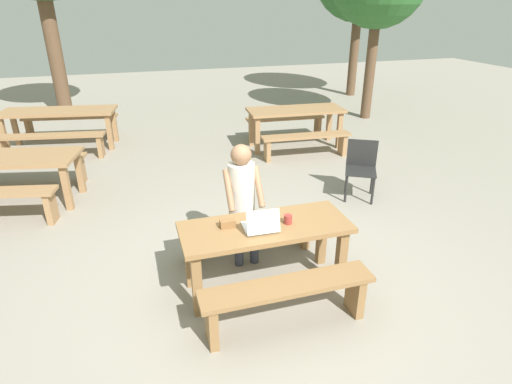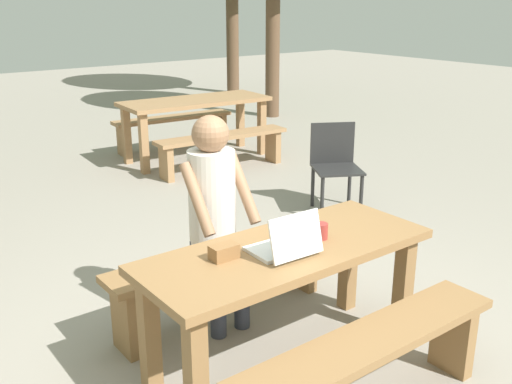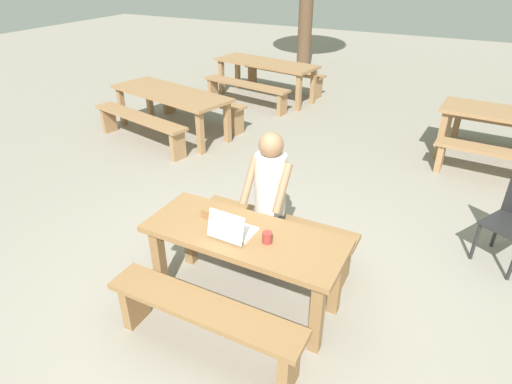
{
  "view_description": "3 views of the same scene",
  "coord_description": "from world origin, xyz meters",
  "px_view_note": "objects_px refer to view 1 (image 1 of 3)",
  "views": [
    {
      "loc": [
        -1.14,
        -3.41,
        2.73
      ],
      "look_at": [
        -0.02,
        0.25,
        0.97
      ],
      "focal_mm": 29.5,
      "sensor_mm": 36.0,
      "label": 1
    },
    {
      "loc": [
        -1.93,
        -2.26,
        2.02
      ],
      "look_at": [
        -0.02,
        0.25,
        0.97
      ],
      "focal_mm": 41.59,
      "sensor_mm": 36.0,
      "label": 2
    },
    {
      "loc": [
        1.39,
        -2.49,
        2.71
      ],
      "look_at": [
        -0.02,
        0.25,
        0.97
      ],
      "focal_mm": 29.94,
      "sensor_mm": 36.0,
      "label": 3
    }
  ],
  "objects_px": {
    "small_pouch": "(228,223)",
    "picnic_table_distant": "(296,115)",
    "coffee_mug": "(288,219)",
    "picnic_table_front": "(265,236)",
    "picnic_table_mid": "(59,116)",
    "laptop": "(261,224)",
    "plastic_chair": "(361,167)",
    "person_seated": "(243,194)"
  },
  "relations": [
    {
      "from": "picnic_table_front",
      "to": "coffee_mug",
      "type": "height_order",
      "value": "coffee_mug"
    },
    {
      "from": "picnic_table_mid",
      "to": "plastic_chair",
      "type": "bearing_deg",
      "value": -30.28
    },
    {
      "from": "picnic_table_front",
      "to": "person_seated",
      "type": "height_order",
      "value": "person_seated"
    },
    {
      "from": "small_pouch",
      "to": "coffee_mug",
      "type": "bearing_deg",
      "value": -10.17
    },
    {
      "from": "laptop",
      "to": "plastic_chair",
      "type": "bearing_deg",
      "value": -138.11
    },
    {
      "from": "coffee_mug",
      "to": "small_pouch",
      "type": "bearing_deg",
      "value": 169.83
    },
    {
      "from": "picnic_table_mid",
      "to": "picnic_table_distant",
      "type": "height_order",
      "value": "picnic_table_distant"
    },
    {
      "from": "small_pouch",
      "to": "plastic_chair",
      "type": "relative_size",
      "value": 0.17
    },
    {
      "from": "coffee_mug",
      "to": "person_seated",
      "type": "bearing_deg",
      "value": 114.87
    },
    {
      "from": "picnic_table_front",
      "to": "picnic_table_mid",
      "type": "xyz_separation_m",
      "value": [
        -2.48,
        5.49,
        0.05
      ]
    },
    {
      "from": "small_pouch",
      "to": "coffee_mug",
      "type": "height_order",
      "value": "coffee_mug"
    },
    {
      "from": "picnic_table_front",
      "to": "plastic_chair",
      "type": "relative_size",
      "value": 1.98
    },
    {
      "from": "laptop",
      "to": "picnic_table_distant",
      "type": "distance_m",
      "value": 4.71
    },
    {
      "from": "coffee_mug",
      "to": "plastic_chair",
      "type": "height_order",
      "value": "plastic_chair"
    },
    {
      "from": "laptop",
      "to": "picnic_table_distant",
      "type": "relative_size",
      "value": 0.17
    },
    {
      "from": "small_pouch",
      "to": "plastic_chair",
      "type": "xyz_separation_m",
      "value": [
        2.41,
        1.62,
        -0.3
      ]
    },
    {
      "from": "small_pouch",
      "to": "plastic_chair",
      "type": "height_order",
      "value": "plastic_chair"
    },
    {
      "from": "small_pouch",
      "to": "picnic_table_mid",
      "type": "bearing_deg",
      "value": 111.37
    },
    {
      "from": "coffee_mug",
      "to": "person_seated",
      "type": "relative_size",
      "value": 0.07
    },
    {
      "from": "laptop",
      "to": "picnic_table_mid",
      "type": "xyz_separation_m",
      "value": [
        -2.41,
        5.57,
        -0.13
      ]
    },
    {
      "from": "picnic_table_front",
      "to": "person_seated",
      "type": "distance_m",
      "value": 0.63
    },
    {
      "from": "picnic_table_front",
      "to": "plastic_chair",
      "type": "distance_m",
      "value": 2.66
    },
    {
      "from": "laptop",
      "to": "picnic_table_distant",
      "type": "bearing_deg",
      "value": -113.87
    },
    {
      "from": "small_pouch",
      "to": "picnic_table_distant",
      "type": "height_order",
      "value": "small_pouch"
    },
    {
      "from": "person_seated",
      "to": "picnic_table_distant",
      "type": "height_order",
      "value": "person_seated"
    },
    {
      "from": "small_pouch",
      "to": "coffee_mug",
      "type": "distance_m",
      "value": 0.59
    },
    {
      "from": "person_seated",
      "to": "picnic_table_mid",
      "type": "bearing_deg",
      "value": 116.24
    },
    {
      "from": "coffee_mug",
      "to": "person_seated",
      "type": "height_order",
      "value": "person_seated"
    },
    {
      "from": "coffee_mug",
      "to": "picnic_table_distant",
      "type": "height_order",
      "value": "coffee_mug"
    },
    {
      "from": "person_seated",
      "to": "picnic_table_distant",
      "type": "xyz_separation_m",
      "value": [
        2.06,
        3.57,
        -0.15
      ]
    },
    {
      "from": "small_pouch",
      "to": "plastic_chair",
      "type": "bearing_deg",
      "value": 33.93
    },
    {
      "from": "small_pouch",
      "to": "picnic_table_distant",
      "type": "xyz_separation_m",
      "value": [
        2.35,
        4.09,
        -0.11
      ]
    },
    {
      "from": "plastic_chair",
      "to": "picnic_table_distant",
      "type": "xyz_separation_m",
      "value": [
        -0.06,
        2.47,
        0.19
      ]
    },
    {
      "from": "laptop",
      "to": "coffee_mug",
      "type": "xyz_separation_m",
      "value": [
        0.29,
        0.04,
        -0.01
      ]
    },
    {
      "from": "picnic_table_front",
      "to": "laptop",
      "type": "height_order",
      "value": "laptop"
    },
    {
      "from": "coffee_mug",
      "to": "plastic_chair",
      "type": "bearing_deg",
      "value": 43.38
    },
    {
      "from": "picnic_table_front",
      "to": "laptop",
      "type": "distance_m",
      "value": 0.21
    },
    {
      "from": "picnic_table_front",
      "to": "small_pouch",
      "type": "distance_m",
      "value": 0.4
    },
    {
      "from": "laptop",
      "to": "coffee_mug",
      "type": "distance_m",
      "value": 0.3
    },
    {
      "from": "small_pouch",
      "to": "picnic_table_distant",
      "type": "bearing_deg",
      "value": 60.13
    },
    {
      "from": "coffee_mug",
      "to": "picnic_table_distant",
      "type": "relative_size",
      "value": 0.05
    },
    {
      "from": "small_pouch",
      "to": "picnic_table_mid",
      "type": "distance_m",
      "value": 5.82
    }
  ]
}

